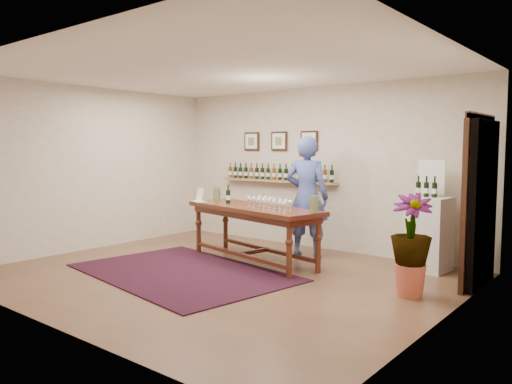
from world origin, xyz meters
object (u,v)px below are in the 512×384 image
Objects in this scene: potted_plant at (411,245)px; person at (307,197)px; display_pedestal at (429,234)px; tasting_table at (253,215)px.

person reaches higher than potted_plant.
person is (-1.87, -0.31, 0.44)m from display_pedestal.
potted_plant reaches higher than tasting_table.
tasting_table is at bearing -153.35° from display_pedestal.
person is at bearing -170.51° from display_pedestal.
person is (-2.15, 1.08, 0.36)m from potted_plant.
person is at bearing 153.26° from potted_plant.
potted_plant is 0.54× the size of person.
tasting_table is 2.41× the size of display_pedestal.
potted_plant is 2.44m from person.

